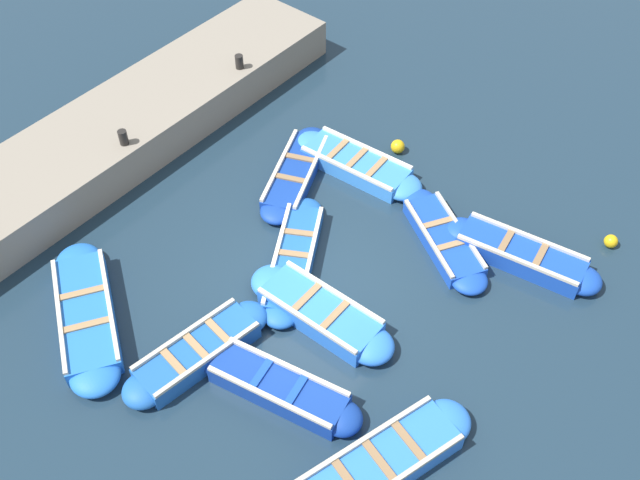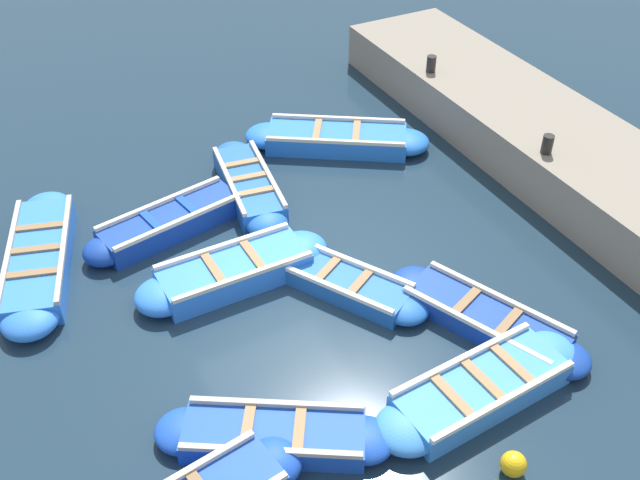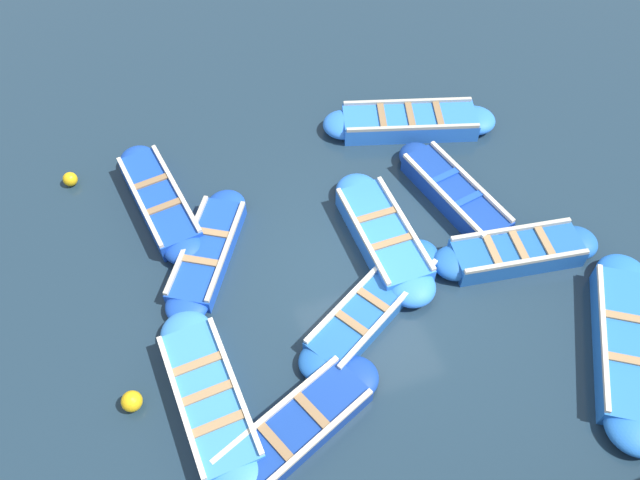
% 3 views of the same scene
% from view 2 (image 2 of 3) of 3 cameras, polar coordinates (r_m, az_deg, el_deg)
% --- Properties ---
extents(ground_plane, '(120.00, 120.00, 0.00)m').
position_cam_2_polar(ground_plane, '(12.10, -3.26, -3.35)').
color(ground_plane, '#1C303F').
extents(boat_outer_right, '(1.90, 3.84, 0.45)m').
position_cam_2_polar(boat_outer_right, '(13.09, -20.59, -1.34)').
color(boat_outer_right, blue).
rests_on(boat_outer_right, ground).
extents(boat_mid_row, '(1.99, 3.34, 0.36)m').
position_cam_2_polar(boat_mid_row, '(11.56, 12.51, -5.88)').
color(boat_mid_row, navy).
rests_on(boat_mid_row, ground).
extents(boat_tucked, '(3.67, 2.80, 0.43)m').
position_cam_2_polar(boat_tucked, '(15.38, 1.28, 7.72)').
color(boat_tucked, blue).
rests_on(boat_tucked, ground).
extents(boat_stern_in, '(3.32, 1.34, 0.46)m').
position_cam_2_polar(boat_stern_in, '(13.28, -11.29, 1.35)').
color(boat_stern_in, navy).
rests_on(boat_stern_in, ground).
extents(boat_outer_left, '(3.05, 2.23, 0.37)m').
position_cam_2_polar(boat_outer_left, '(9.91, -3.53, -14.63)').
color(boat_outer_left, '#1947B7').
rests_on(boat_outer_left, ground).
extents(boat_inner_gap, '(3.43, 1.12, 0.43)m').
position_cam_2_polar(boat_inner_gap, '(10.55, 12.17, -11.03)').
color(boat_inner_gap, '#3884E0').
rests_on(boat_inner_gap, ground).
extents(boat_alongside, '(2.40, 3.40, 0.36)m').
position_cam_2_polar(boat_alongside, '(12.00, 0.60, -2.77)').
color(boat_alongside, '#1E59AD').
rests_on(boat_alongside, ground).
extents(boat_far_corner, '(1.19, 3.20, 0.45)m').
position_cam_2_polar(boat_far_corner, '(13.99, -5.43, 4.12)').
color(boat_far_corner, '#1E59AD').
rests_on(boat_far_corner, ground).
extents(boat_centre, '(3.31, 0.99, 0.47)m').
position_cam_2_polar(boat_centre, '(12.08, -6.55, -2.40)').
color(boat_centre, blue).
rests_on(boat_centre, ground).
extents(quay_wall, '(2.46, 13.17, 0.95)m').
position_cam_2_polar(quay_wall, '(14.89, 19.03, 5.59)').
color(quay_wall, gray).
rests_on(quay_wall, ground).
extents(bollard_mid_north, '(0.20, 0.20, 0.35)m').
position_cam_2_polar(bollard_mid_north, '(13.99, 16.94, 6.99)').
color(bollard_mid_north, black).
rests_on(bollard_mid_north, quay_wall).
extents(bollard_mid_south, '(0.20, 0.20, 0.35)m').
position_cam_2_polar(bollard_mid_south, '(16.43, 8.47, 13.13)').
color(bollard_mid_south, black).
rests_on(bollard_mid_south, quay_wall).
extents(buoy_orange_near, '(0.33, 0.33, 0.33)m').
position_cam_2_polar(buoy_orange_near, '(9.92, 14.53, -16.21)').
color(buoy_orange_near, '#EAB214').
rests_on(buoy_orange_near, ground).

